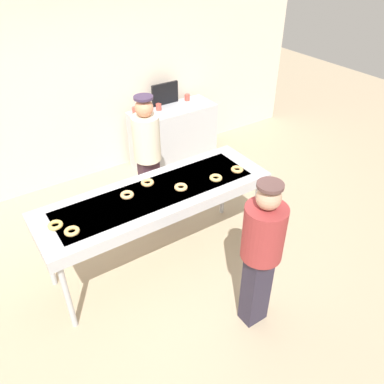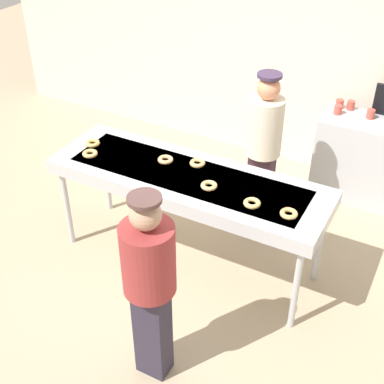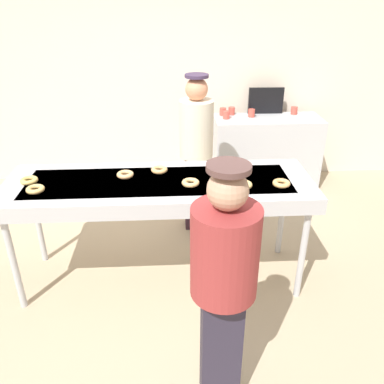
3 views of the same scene
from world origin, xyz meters
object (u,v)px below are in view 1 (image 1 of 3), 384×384
at_px(glazed_donut_5, 127,195).
at_px(worker_baker, 147,151).
at_px(paper_cup_3, 159,107).
at_px(paper_cup_0, 141,108).
at_px(glazed_donut_4, 55,225).
at_px(glazed_donut_6, 237,169).
at_px(customer_waiting, 262,248).
at_px(paper_cup_2, 135,110).
at_px(fryer_conveyor, 156,198).
at_px(glazed_donut_3, 72,231).
at_px(menu_display, 165,94).
at_px(paper_cup_1, 187,97).
at_px(prep_counter, 173,136).
at_px(glazed_donut_2, 216,178).
at_px(glazed_donut_1, 147,183).
at_px(paper_cup_4, 141,113).
at_px(glazed_donut_0, 181,187).

bearing_deg(glazed_donut_5, worker_baker, 50.01).
bearing_deg(paper_cup_3, paper_cup_0, 154.39).
xyz_separation_m(glazed_donut_4, glazed_donut_6, (2.05, -0.17, 0.00)).
height_order(glazed_donut_5, customer_waiting, customer_waiting).
bearing_deg(paper_cup_2, paper_cup_3, -14.00).
relative_size(glazed_donut_4, glazed_donut_6, 1.00).
relative_size(fryer_conveyor, glazed_donut_3, 17.90).
height_order(fryer_conveyor, menu_display, menu_display).
bearing_deg(paper_cup_1, prep_counter, -157.37).
bearing_deg(glazed_donut_4, menu_display, 40.85).
height_order(glazed_donut_5, menu_display, menu_display).
distance_m(glazed_donut_2, paper_cup_1, 2.45).
bearing_deg(prep_counter, paper_cup_0, 158.16).
height_order(glazed_donut_1, paper_cup_4, paper_cup_4).
height_order(glazed_donut_3, prep_counter, glazed_donut_3).
bearing_deg(menu_display, paper_cup_4, -158.09).
height_order(prep_counter, paper_cup_2, paper_cup_2).
relative_size(fryer_conveyor, prep_counter, 1.86).
relative_size(glazed_donut_1, glazed_donut_2, 1.00).
bearing_deg(worker_baker, glazed_donut_0, 72.79).
bearing_deg(paper_cup_3, glazed_donut_4, -138.77).
relative_size(glazed_donut_4, glazed_donut_5, 1.00).
height_order(glazed_donut_3, menu_display, menu_display).
bearing_deg(paper_cup_3, glazed_donut_2, -102.65).
bearing_deg(customer_waiting, paper_cup_0, 92.36).
bearing_deg(glazed_donut_3, glazed_donut_0, 2.33).
bearing_deg(paper_cup_3, prep_counter, -17.24).
bearing_deg(glazed_donut_2, customer_waiting, -105.31).
height_order(glazed_donut_5, glazed_donut_6, same).
bearing_deg(worker_baker, paper_cup_2, -120.44).
relative_size(customer_waiting, paper_cup_4, 16.57).
relative_size(glazed_donut_0, glazed_donut_1, 1.00).
bearing_deg(customer_waiting, prep_counter, 84.07).
height_order(fryer_conveyor, paper_cup_1, paper_cup_1).
relative_size(glazed_donut_3, paper_cup_0, 1.43).
distance_m(glazed_donut_5, prep_counter, 2.50).
height_order(glazed_donut_3, glazed_donut_5, same).
bearing_deg(glazed_donut_3, glazed_donut_6, -0.11).
distance_m(fryer_conveyor, glazed_donut_6, 1.00).
bearing_deg(paper_cup_4, glazed_donut_0, -105.67).
xyz_separation_m(glazed_donut_2, menu_display, (0.69, 2.28, 0.10)).
height_order(glazed_donut_1, glazed_donut_3, same).
bearing_deg(fryer_conveyor, paper_cup_2, 68.94).
bearing_deg(glazed_donut_5, paper_cup_2, 61.16).
bearing_deg(glazed_donut_4, glazed_donut_0, -5.20).
distance_m(paper_cup_3, menu_display, 0.29).
distance_m(glazed_donut_0, customer_waiting, 1.16).
distance_m(worker_baker, customer_waiting, 2.12).
distance_m(customer_waiting, paper_cup_3, 3.30).
bearing_deg(paper_cup_4, paper_cup_1, 9.49).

